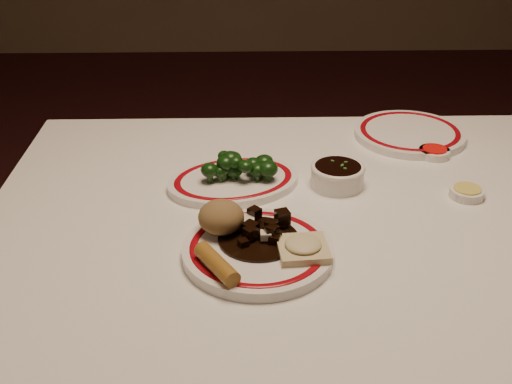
% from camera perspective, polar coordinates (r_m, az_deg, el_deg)
% --- Properties ---
extents(dining_table, '(1.20, 0.90, 0.75)m').
position_cam_1_polar(dining_table, '(1.18, 5.78, -5.86)').
color(dining_table, white).
rests_on(dining_table, ground).
extents(main_plate, '(0.27, 0.27, 0.02)m').
position_cam_1_polar(main_plate, '(1.02, 0.17, -5.24)').
color(main_plate, white).
rests_on(main_plate, dining_table).
extents(rice_mound, '(0.08, 0.08, 0.05)m').
position_cam_1_polar(rice_mound, '(1.04, -3.12, -2.24)').
color(rice_mound, olive).
rests_on(rice_mound, main_plate).
extents(spring_roll, '(0.07, 0.10, 0.03)m').
position_cam_1_polar(spring_roll, '(0.95, -3.51, -6.41)').
color(spring_roll, olive).
rests_on(spring_roll, main_plate).
extents(fried_wonton, '(0.08, 0.08, 0.02)m').
position_cam_1_polar(fried_wonton, '(1.00, 4.21, -4.89)').
color(fried_wonton, '#CABE8E').
rests_on(fried_wonton, main_plate).
extents(stirfry_heap, '(0.13, 0.13, 0.03)m').
position_cam_1_polar(stirfry_heap, '(1.03, 0.49, -3.68)').
color(stirfry_heap, black).
rests_on(stirfry_heap, main_plate).
extents(broccoli_plate, '(0.30, 0.27, 0.02)m').
position_cam_1_polar(broccoli_plate, '(1.22, -2.02, 0.99)').
color(broccoli_plate, white).
rests_on(broccoli_plate, dining_table).
extents(broccoli_pile, '(0.14, 0.09, 0.05)m').
position_cam_1_polar(broccoli_pile, '(1.21, -1.64, 2.40)').
color(broccoli_pile, '#23471C').
rests_on(broccoli_pile, broccoli_plate).
extents(soy_bowl, '(0.10, 0.10, 0.04)m').
position_cam_1_polar(soy_bowl, '(1.22, 7.24, 1.42)').
color(soy_bowl, white).
rests_on(soy_bowl, dining_table).
extents(sweet_sour_dish, '(0.06, 0.06, 0.02)m').
position_cam_1_polar(sweet_sour_dish, '(1.38, 15.56, 3.40)').
color(sweet_sour_dish, white).
rests_on(sweet_sour_dish, dining_table).
extents(mustard_dish, '(0.06, 0.06, 0.02)m').
position_cam_1_polar(mustard_dish, '(1.24, 18.22, -0.04)').
color(mustard_dish, white).
rests_on(mustard_dish, dining_table).
extents(far_plate, '(0.25, 0.25, 0.02)m').
position_cam_1_polar(far_plate, '(1.46, 13.49, 5.11)').
color(far_plate, white).
rests_on(far_plate, dining_table).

